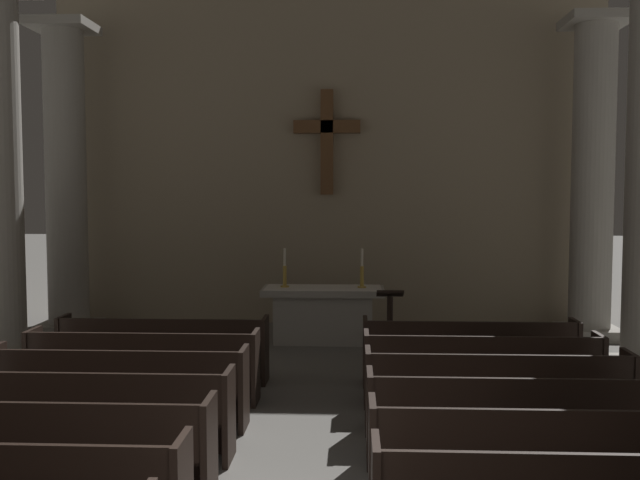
{
  "coord_description": "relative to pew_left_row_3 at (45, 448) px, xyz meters",
  "views": [
    {
      "loc": [
        0.55,
        -4.18,
        2.78
      ],
      "look_at": [
        0.0,
        7.53,
        1.96
      ],
      "focal_mm": 40.5,
      "sensor_mm": 36.0,
      "label": 1
    }
  ],
  "objects": [
    {
      "name": "lectern",
      "position": [
        3.34,
        5.61,
        0.07
      ],
      "size": [
        0.44,
        0.36,
        1.15
      ],
      "color": "black",
      "rests_on": "ground"
    },
    {
      "name": "pew_left_row_4",
      "position": [
        0.0,
        1.0,
        0.0
      ],
      "size": [
        3.01,
        0.5,
        0.95
      ],
      "color": "black",
      "rests_on": "ground"
    },
    {
      "name": "column_left_fourth",
      "position": [
        -2.78,
        7.48,
        2.41
      ],
      "size": [
        1.15,
        1.15,
        5.95
      ],
      "color": "#9E998E",
      "rests_on": "ground"
    },
    {
      "name": "pew_right_row_7",
      "position": [
        4.38,
        4.01,
        0.0
      ],
      "size": [
        3.01,
        0.5,
        0.95
      ],
      "color": "black",
      "rests_on": "ground"
    },
    {
      "name": "apse_with_cross",
      "position": [
        2.19,
        8.83,
        2.92
      ],
      "size": [
        11.17,
        0.5,
        6.78
      ],
      "color": "gray",
      "rests_on": "ground"
    },
    {
      "name": "pew_right_row_3",
      "position": [
        4.38,
        0.0,
        0.0
      ],
      "size": [
        3.01,
        0.5,
        0.95
      ],
      "color": "black",
      "rests_on": "ground"
    },
    {
      "name": "pew_left_row_7",
      "position": [
        0.0,
        4.01,
        0.0
      ],
      "size": [
        3.01,
        0.5,
        0.95
      ],
      "color": "black",
      "rests_on": "ground"
    },
    {
      "name": "altar",
      "position": [
        2.19,
        6.81,
        0.06
      ],
      "size": [
        2.2,
        0.9,
        1.01
      ],
      "color": "#A8A399",
      "rests_on": "ground"
    },
    {
      "name": "column_right_fourth",
      "position": [
        7.16,
        7.48,
        2.41
      ],
      "size": [
        1.15,
        1.15,
        5.95
      ],
      "color": "#9E998E",
      "rests_on": "ground"
    },
    {
      "name": "pew_right_row_5",
      "position": [
        4.38,
        2.0,
        0.0
      ],
      "size": [
        3.01,
        0.5,
        0.95
      ],
      "color": "black",
      "rests_on": "ground"
    },
    {
      "name": "candlestick_right",
      "position": [
        2.89,
        6.81,
        0.76
      ],
      "size": [
        0.16,
        0.16,
        0.71
      ],
      "color": "#B79338",
      "rests_on": "altar"
    },
    {
      "name": "pew_right_row_6",
      "position": [
        4.38,
        3.0,
        0.0
      ],
      "size": [
        3.01,
        0.5,
        0.95
      ],
      "color": "black",
      "rests_on": "ground"
    },
    {
      "name": "pew_right_row_4",
      "position": [
        4.38,
        1.0,
        0.0
      ],
      "size": [
        3.01,
        0.5,
        0.95
      ],
      "color": "black",
      "rests_on": "ground"
    },
    {
      "name": "pew_left_row_3",
      "position": [
        0.0,
        0.0,
        0.0
      ],
      "size": [
        3.01,
        0.5,
        0.95
      ],
      "color": "black",
      "rests_on": "ground"
    },
    {
      "name": "pew_left_row_6",
      "position": [
        0.0,
        3.0,
        0.0
      ],
      "size": [
        3.01,
        0.5,
        0.95
      ],
      "color": "black",
      "rests_on": "ground"
    },
    {
      "name": "candlestick_left",
      "position": [
        1.49,
        6.81,
        0.76
      ],
      "size": [
        0.16,
        0.16,
        0.71
      ],
      "color": "#B79338",
      "rests_on": "altar"
    },
    {
      "name": "pew_left_row_5",
      "position": [
        0.0,
        2.0,
        0.0
      ],
      "size": [
        3.01,
        0.5,
        0.95
      ],
      "color": "black",
      "rests_on": "ground"
    }
  ]
}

